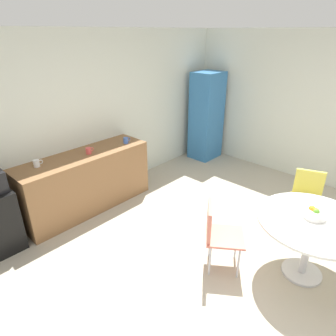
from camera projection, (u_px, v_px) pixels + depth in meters
ground_plane at (252, 279)px, 3.31m from camera, size 6.00×6.00×0.00m
wall_back at (88, 118)px, 4.61m from camera, size 6.00×0.10×2.60m
counter_block at (86, 181)px, 4.50m from camera, size 2.02×0.60×0.90m
locker_cabinet at (206, 116)px, 6.19m from camera, size 0.60×0.50×1.81m
round_table at (312, 230)px, 3.14m from camera, size 1.18×1.18×0.74m
chair_coral at (217, 230)px, 3.30m from camera, size 0.59×0.59×0.83m
chair_yellow at (307, 193)px, 4.03m from camera, size 0.54×0.54×0.83m
fruit_bowl at (314, 214)px, 3.13m from camera, size 0.25×0.25×0.11m
mug_white at (37, 163)px, 3.91m from camera, size 0.13×0.08×0.09m
mug_green at (126, 140)px, 4.72m from camera, size 0.13×0.08×0.09m
mug_red at (89, 151)px, 4.32m from camera, size 0.13×0.08×0.09m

